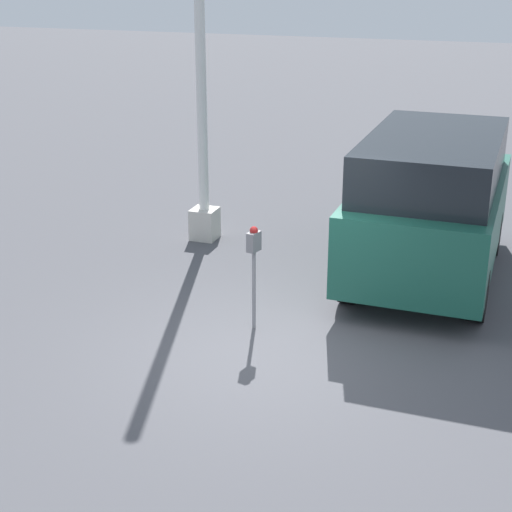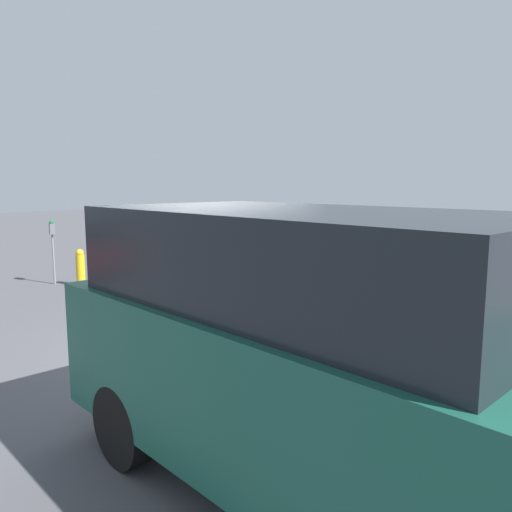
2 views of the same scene
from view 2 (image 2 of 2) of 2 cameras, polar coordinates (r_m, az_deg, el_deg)
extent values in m
plane|color=#4C4C51|center=(7.57, -5.72, -10.75)|extent=(80.00, 80.00, 0.00)
cylinder|color=gray|center=(7.24, -0.32, -6.96)|extent=(0.05, 0.05, 1.12)
cube|color=slate|center=(7.09, -0.33, -1.58)|extent=(0.22, 0.16, 0.26)
sphere|color=maroon|center=(7.07, -0.33, -0.36)|extent=(0.11, 0.11, 0.11)
cylinder|color=gray|center=(13.23, -22.13, -0.34)|extent=(0.05, 0.05, 1.24)
cube|color=slate|center=(13.15, -22.30, 2.89)|extent=(0.22, 0.16, 0.26)
sphere|color=#14662D|center=(13.14, -22.34, 3.55)|extent=(0.11, 0.11, 0.11)
cube|color=#195142|center=(4.07, 6.36, -13.62)|extent=(4.43, 2.10, 1.16)
cube|color=black|center=(3.89, 5.34, -0.11)|extent=(3.55, 1.93, 0.74)
cylinder|color=black|center=(5.75, 1.46, -13.08)|extent=(0.74, 0.26, 0.73)
cylinder|color=black|center=(4.76, -14.76, -18.12)|extent=(0.74, 0.26, 0.73)
cylinder|color=gold|center=(12.85, -19.41, -1.55)|extent=(0.21, 0.21, 0.75)
sphere|color=gold|center=(12.78, -19.50, 0.33)|extent=(0.19, 0.19, 0.19)
camera|label=1|loc=(14.29, -38.63, 15.59)|focal=55.00mm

